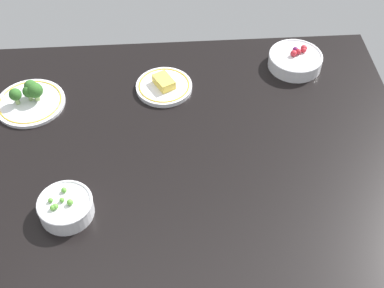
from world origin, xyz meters
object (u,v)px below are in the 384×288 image
(bowl_berries, at_px, (295,60))
(bowl_peas, at_px, (66,207))
(plate_broccoli, at_px, (30,99))
(plate_cheese, at_px, (164,86))

(bowl_berries, xyz_separation_m, bowl_peas, (0.68, 0.53, 0.00))
(plate_broccoli, xyz_separation_m, bowl_berries, (-0.83, -0.12, 0.01))
(bowl_berries, height_order, bowl_peas, same)
(bowl_berries, xyz_separation_m, plate_cheese, (0.42, 0.08, -0.01))
(bowl_berries, height_order, plate_cheese, bowl_berries)
(bowl_peas, bearing_deg, bowl_berries, -142.07)
(plate_cheese, bearing_deg, bowl_peas, 60.24)
(plate_broccoli, distance_m, plate_cheese, 0.41)
(plate_broccoli, height_order, plate_cheese, plate_broccoli)
(bowl_berries, relative_size, plate_cheese, 0.99)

